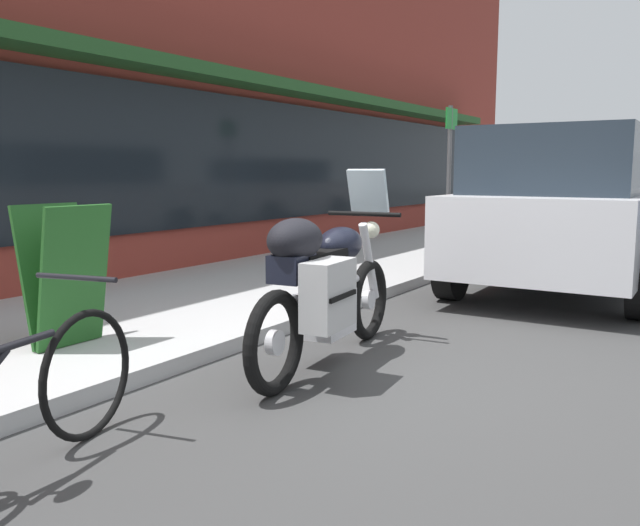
{
  "coord_description": "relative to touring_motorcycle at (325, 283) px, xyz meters",
  "views": [
    {
      "loc": [
        -3.98,
        -1.98,
        1.39
      ],
      "look_at": [
        0.18,
        0.66,
        0.7
      ],
      "focal_mm": 36.74,
      "sensor_mm": 36.0,
      "label": 1
    }
  ],
  "objects": [
    {
      "name": "ground_plane",
      "position": [
        0.14,
        -0.41,
        -0.61
      ],
      "size": [
        80.0,
        80.0,
        0.0
      ],
      "primitive_type": "plane",
      "color": "#3B3B3B"
    },
    {
      "name": "storefront_building",
      "position": [
        5.8,
        3.91,
        2.49
      ],
      "size": [
        19.31,
        0.9,
        6.34
      ],
      "color": "maroon",
      "rests_on": "ground_plane"
    },
    {
      "name": "sidewalk_curb",
      "position": [
        9.14,
        2.27,
        -0.55
      ],
      "size": [
        30.0,
        2.97,
        0.12
      ],
      "color": "#B1B1B1",
      "rests_on": "ground_plane"
    },
    {
      "name": "touring_motorcycle",
      "position": [
        0.0,
        0.0,
        0.0
      ],
      "size": [
        2.2,
        0.8,
        1.41
      ],
      "color": "black",
      "rests_on": "ground_plane"
    },
    {
      "name": "parked_bicycle",
      "position": [
        -2.23,
        0.27,
        -0.24
      ],
      "size": [
        1.69,
        0.56,
        0.93
      ],
      "color": "black",
      "rests_on": "ground_plane"
    },
    {
      "name": "parked_minivan",
      "position": [
        4.3,
        -0.75,
        0.36
      ],
      "size": [
        4.58,
        2.14,
        1.85
      ],
      "color": "silver",
      "rests_on": "ground_plane"
    },
    {
      "name": "sandwich_board_sign",
      "position": [
        -0.87,
        1.69,
        0.03
      ],
      "size": [
        0.55,
        0.43,
        1.03
      ],
      "color": "#1E511E",
      "rests_on": "sidewalk_curb"
    },
    {
      "name": "parking_sign_pole",
      "position": [
        6.02,
        1.45,
        0.87
      ],
      "size": [
        0.44,
        0.07,
        2.28
      ],
      "color": "#59595B",
      "rests_on": "sidewalk_curb"
    }
  ]
}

